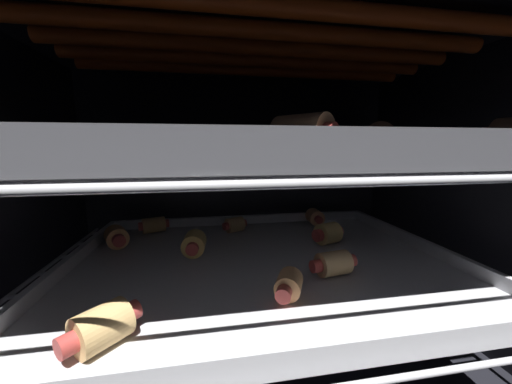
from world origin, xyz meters
The scene contains 24 objects.
ground_plane centered at (0.00, 0.00, -0.60)cm, with size 62.14×46.92×1.20cm, color black.
oven_wall_back centered at (0.00, 22.86, 20.66)cm, with size 62.14×1.20×41.33cm, color black.
oven_wall_right centered at (30.47, 0.00, 20.66)cm, with size 1.20×44.52×41.33cm, color black.
oven_ceiling centered at (0.00, 0.00, 41.93)cm, with size 62.14×46.92×1.20cm, color black.
heating_element centered at (0.00, 0.00, 39.46)cm, with size 47.79×21.30×1.71cm.
oven_rack_lower centered at (0.00, 0.00, 12.28)cm, with size 56.71×43.63×0.51cm.
baking_tray_lower centered at (0.00, 0.00, 13.04)cm, with size 48.39×36.39×2.22cm.
pig_in_blanket_lower_0 centered at (11.30, 4.54, 14.82)cm, with size 5.23×4.13×3.24cm.
pig_in_blanket_lower_1 centered at (-20.42, 8.61, 14.74)cm, with size 4.11×5.16×3.09cm.
pig_in_blanket_lower_2 centered at (1.05, -9.07, 14.49)cm, with size 3.53×5.11×2.59cm.
pig_in_blanket_lower_3 centered at (13.40, 15.05, 14.63)cm, with size 3.01×5.05×2.86cm.
pig_in_blanket_lower_4 centered at (-2.31, 12.88, 14.48)cm, with size 4.48×3.52×2.57cm.
pig_in_blanket_lower_5 centered at (-14.85, -13.39, 14.76)cm, with size 5.18×5.30×3.12cm.
pig_in_blanket_lower_6 centered at (-16.28, 15.03, 14.51)cm, with size 5.20×3.66×2.62cm.
pig_in_blanket_lower_7 centered at (7.51, -5.46, 14.61)cm, with size 5.88×3.40×2.83cm.
pig_in_blanket_lower_8 centered at (-8.84, 3.66, 14.77)cm, with size 3.41×5.14×3.15cm.
oven_rack_upper centered at (0.00, 0.00, 26.23)cm, with size 56.75×43.63×0.55cm.
baking_tray_upper centered at (0.00, 0.00, 27.22)cm, with size 48.39×36.39×2.86cm.
pig_in_blanket_upper_0 centered at (14.22, 8.29, 29.31)cm, with size 4.86×4.66×3.33cm.
pig_in_blanket_upper_1 centered at (0.56, 0.15, 29.09)cm, with size 4.31×6.31×2.89cm.
pig_in_blanket_upper_2 centered at (8.06, -0.32, 28.86)cm, with size 4.56×3.30×2.43cm.
pig_in_blanket_upper_3 centered at (20.08, 1.87, 29.12)cm, with size 3.57×5.66×2.95cm.
pig_in_blanket_upper_4 centered at (-0.12, -14.79, 29.03)cm, with size 4.55×5.07×2.77cm.
pig_in_blanket_upper_5 centered at (13.89, -2.88, 29.31)cm, with size 4.70×5.02×3.34cm.
Camera 1 is at (-6.60, -33.86, 28.23)cm, focal length 19.36 mm.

